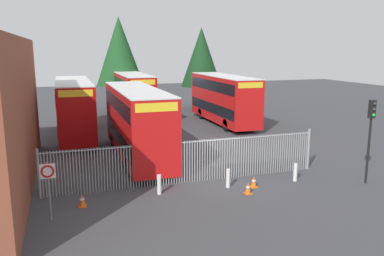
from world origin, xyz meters
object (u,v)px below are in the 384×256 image
object	(u,v)px
traffic_cone_by_gate	(254,182)
traffic_cone_near_kerb	(82,200)
traffic_light_kerbside	(371,126)
bollard_center_front	(228,178)
bollard_near_left	(159,184)
double_decker_bus_near_gate	(137,120)
double_decker_bus_behind_fence_right	(223,97)
traffic_cone_mid_forecourt	(248,188)
double_decker_bus_far_back	(132,94)
speed_limit_sign_post	(48,178)
double_decker_bus_behind_fence_left	(74,106)
bollard_near_right	(295,172)

from	to	relation	value
traffic_cone_by_gate	traffic_cone_near_kerb	xyz separation A→B (m)	(-8.25, 0.15, 0.00)
traffic_light_kerbside	bollard_center_front	bearing A→B (deg)	166.68
bollard_near_left	double_decker_bus_near_gate	bearing A→B (deg)	88.17
double_decker_bus_behind_fence_right	traffic_cone_mid_forecourt	xyz separation A→B (m)	(-5.90, -17.08, -2.13)
double_decker_bus_far_back	speed_limit_sign_post	size ratio (longest dim) A/B	4.50
double_decker_bus_behind_fence_left	double_decker_bus_near_gate	bearing A→B (deg)	-65.19
double_decker_bus_near_gate	double_decker_bus_behind_fence_left	distance (m)	8.30
traffic_cone_mid_forecourt	traffic_light_kerbside	distance (m)	6.99
double_decker_bus_far_back	traffic_cone_by_gate	xyz separation A→B (m)	(2.21, -21.69, -2.13)
double_decker_bus_behind_fence_left	bollard_center_front	size ratio (longest dim) A/B	11.38
traffic_light_kerbside	double_decker_bus_behind_fence_right	bearing A→B (deg)	91.72
double_decker_bus_far_back	bollard_near_right	distance (m)	22.10
bollard_near_right	speed_limit_sign_post	bearing A→B (deg)	-175.07
double_decker_bus_behind_fence_left	double_decker_bus_far_back	distance (m)	9.12
double_decker_bus_far_back	bollard_near_left	distance (m)	21.35
double_decker_bus_behind_fence_left	double_decker_bus_behind_fence_right	xyz separation A→B (m)	(13.18, 1.73, 0.00)
bollard_center_front	traffic_cone_near_kerb	world-z (taller)	bollard_center_front
double_decker_bus_near_gate	double_decker_bus_behind_fence_right	bearing A→B (deg)	43.66
traffic_cone_by_gate	speed_limit_sign_post	world-z (taller)	speed_limit_sign_post
double_decker_bus_behind_fence_right	bollard_center_front	size ratio (longest dim) A/B	11.38
double_decker_bus_near_gate	speed_limit_sign_post	size ratio (longest dim) A/B	4.50
double_decker_bus_behind_fence_left	traffic_light_kerbside	world-z (taller)	double_decker_bus_behind_fence_left
double_decker_bus_far_back	traffic_cone_mid_forecourt	world-z (taller)	double_decker_bus_far_back
bollard_near_left	traffic_cone_near_kerb	xyz separation A→B (m)	(-3.56, -0.43, -0.19)
bollard_center_front	traffic_light_kerbside	distance (m)	7.60
speed_limit_sign_post	traffic_light_kerbside	bearing A→B (deg)	-1.55
double_decker_bus_behind_fence_right	bollard_center_front	distance (m)	17.32
double_decker_bus_near_gate	double_decker_bus_far_back	xyz separation A→B (m)	(2.27, 14.61, 0.00)
double_decker_bus_near_gate	bollard_center_front	size ratio (longest dim) A/B	11.38
bollard_near_right	speed_limit_sign_post	distance (m)	12.13
double_decker_bus_behind_fence_right	traffic_cone_by_gate	distance (m)	17.29
double_decker_bus_near_gate	traffic_cone_by_gate	world-z (taller)	double_decker_bus_near_gate
bollard_near_left	speed_limit_sign_post	distance (m)	5.21
double_decker_bus_behind_fence_left	bollard_center_front	bearing A→B (deg)	-64.69
traffic_cone_mid_forecourt	traffic_cone_near_kerb	world-z (taller)	same
bollard_near_left	traffic_cone_mid_forecourt	size ratio (longest dim) A/B	1.61
bollard_center_front	speed_limit_sign_post	size ratio (longest dim) A/B	0.40
traffic_cone_mid_forecourt	speed_limit_sign_post	bearing A→B (deg)	-179.23
bollard_near_left	traffic_cone_near_kerb	bearing A→B (deg)	-173.12
traffic_cone_by_gate	traffic_cone_mid_forecourt	world-z (taller)	same
double_decker_bus_behind_fence_left	traffic_cone_near_kerb	distance (m)	14.63
double_decker_bus_behind_fence_right	double_decker_bus_far_back	world-z (taller)	same
bollard_center_front	bollard_near_right	size ratio (longest dim) A/B	1.00
bollard_near_right	traffic_cone_by_gate	size ratio (longest dim) A/B	1.61
double_decker_bus_near_gate	traffic_cone_mid_forecourt	bearing A→B (deg)	-64.09
bollard_near_right	traffic_light_kerbside	size ratio (longest dim) A/B	0.22
bollard_near_right	traffic_cone_near_kerb	xyz separation A→B (m)	(-10.74, -0.03, -0.19)
traffic_cone_by_gate	traffic_light_kerbside	size ratio (longest dim) A/B	0.14
speed_limit_sign_post	traffic_cone_mid_forecourt	bearing A→B (deg)	0.77
traffic_cone_by_gate	traffic_cone_mid_forecourt	xyz separation A→B (m)	(-0.68, -0.73, 0.00)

